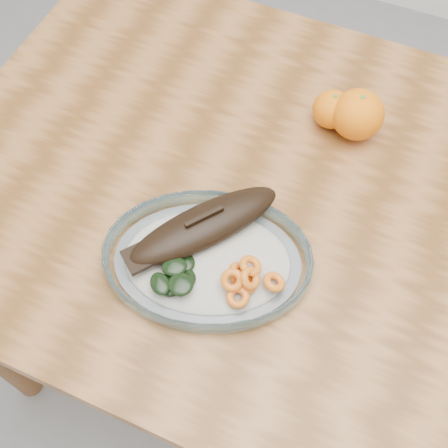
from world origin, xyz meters
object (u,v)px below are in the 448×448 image
object	(u,v)px
dining_table	(297,232)
plated_meal	(207,257)
orange_left	(358,115)
orange_right	(332,109)

from	to	relation	value
dining_table	plated_meal	xyz separation A→B (m)	(-0.09, -0.16, 0.12)
orange_left	plated_meal	bearing A→B (deg)	-111.04
dining_table	orange_right	world-z (taller)	orange_right
dining_table	orange_left	distance (m)	0.22
plated_meal	orange_left	size ratio (longest dim) A/B	8.00
dining_table	orange_left	world-z (taller)	orange_left
orange_left	orange_right	world-z (taller)	orange_left
dining_table	orange_left	bearing A→B (deg)	80.20
plated_meal	orange_right	xyz separation A→B (m)	(0.08, 0.32, 0.01)
orange_right	orange_left	bearing A→B (deg)	-4.43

